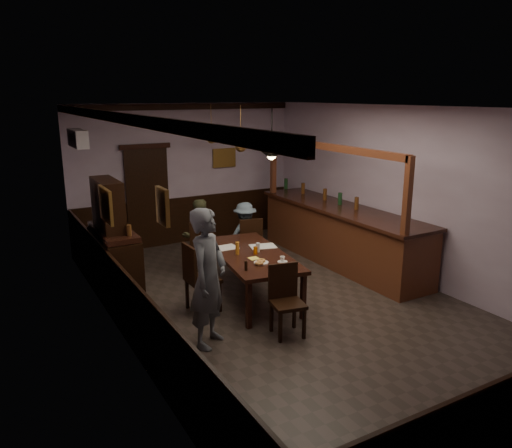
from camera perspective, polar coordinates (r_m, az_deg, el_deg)
room at (r=7.44m, az=3.57°, el=1.53°), size 5.01×8.01×3.01m
dining_table at (r=7.91m, az=-0.55°, el=-3.76°), size 1.32×2.32×0.75m
chair_far_left at (r=8.96m, az=-6.18°, el=-2.43°), size 0.56×0.56×1.03m
chair_far_right at (r=9.23m, az=-0.73°, el=-1.97°), size 0.52×0.52×0.99m
chair_near at (r=6.82m, az=3.41°, el=-8.26°), size 0.49×0.49×0.97m
chair_side at (r=7.49m, az=-6.72°, el=-5.82°), size 0.47×0.47×1.05m
person_standing at (r=6.41m, az=-5.47°, el=-6.17°), size 0.79×0.76×1.83m
person_seated_left at (r=9.20m, az=-6.56°, el=-1.28°), size 0.71×0.58×1.34m
person_seated_right at (r=9.47m, az=-1.28°, el=-1.13°), size 0.80×0.47×1.21m
newspaper_left at (r=8.14m, az=-3.63°, el=-2.73°), size 0.42×0.30×0.01m
newspaper_right at (r=8.21m, az=0.79°, el=-2.57°), size 0.48×0.40×0.01m
napkin at (r=7.63m, az=-0.25°, el=-3.94°), size 0.17×0.17×0.00m
saucer at (r=7.47m, az=3.04°, el=-4.33°), size 0.15×0.15×0.01m
coffee_cup at (r=7.47m, az=3.03°, el=-3.98°), size 0.09×0.09×0.07m
pastry_plate at (r=7.42m, az=0.59°, el=-4.43°), size 0.22×0.22×0.01m
pastry_ring_a at (r=7.32m, az=0.38°, el=-4.48°), size 0.13×0.13×0.04m
pastry_ring_b at (r=7.42m, az=0.60°, el=-4.20°), size 0.13×0.13×0.04m
soda_can at (r=7.81m, az=-0.06°, el=-3.04°), size 0.07×0.07×0.12m
beer_glass at (r=7.79m, az=-2.15°, el=-2.79°), size 0.06×0.06×0.20m
water_glass at (r=7.91m, az=0.22°, el=-2.70°), size 0.06×0.06×0.15m
pepper_mill at (r=7.11m, az=-1.15°, el=-4.77°), size 0.04×0.04×0.14m
sideboard at (r=8.25m, az=-15.95°, el=-2.96°), size 0.52×1.45×1.92m
bar_counter at (r=9.71m, az=9.64°, el=-1.05°), size 0.96×4.13×2.32m
door_back at (r=10.68m, az=-12.28°, el=2.81°), size 0.90×0.06×2.10m
ac_unit at (r=9.13m, az=-19.71°, el=9.21°), size 0.20×0.85×0.30m
picture_left_small at (r=4.82m, az=-10.63°, el=2.00°), size 0.04×0.28×0.36m
picture_left_large at (r=7.18m, az=-16.79°, el=2.09°), size 0.04×0.62×0.48m
picture_back at (r=11.22m, az=-3.65°, el=7.56°), size 0.55×0.04×0.42m
pendant_iron at (r=6.80m, az=1.80°, el=8.27°), size 0.56×0.56×0.68m
pendant_brass_mid at (r=8.76m, az=-1.75°, el=8.85°), size 0.20×0.20×0.81m
pendant_brass_far at (r=10.33m, az=-5.11°, el=9.69°), size 0.20×0.20×0.81m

